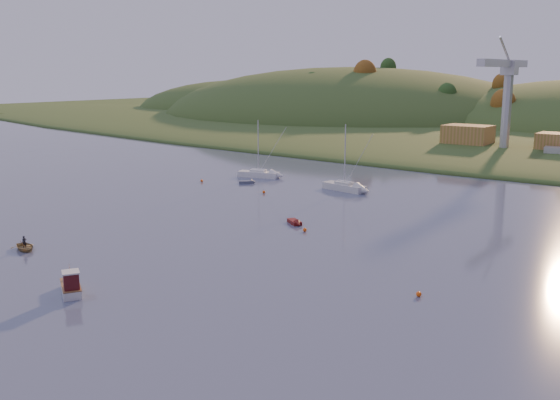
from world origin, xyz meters
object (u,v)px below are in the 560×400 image
Objects in this scene: grey_dinghy at (249,182)px; sailboat_far at (344,186)px; canoe at (25,247)px; sailboat_near at (258,173)px; fishing_boat at (70,284)px; red_tender at (296,223)px.

sailboat_far is at bearing -27.97° from grey_dinghy.
sailboat_near is at bearing 27.19° from canoe.
sailboat_far is at bearing -53.80° from fishing_boat.
fishing_boat is at bearing -74.31° from sailboat_far.
red_tender is at bearing -15.26° from canoe.
canoe is 1.20× the size of grey_dinghy.
sailboat_far reaches higher than grey_dinghy.
fishing_boat is at bearing -90.93° from canoe.
sailboat_far is 3.33× the size of red_tender.
sailboat_far is (-7.08, 58.62, 0.01)m from fishing_boat.
sailboat_near is at bearing -35.99° from fishing_boat.
canoe is 1.06× the size of red_tender.
fishing_boat is 59.05m from sailboat_far.
fishing_boat is at bearing -83.36° from sailboat_near.
sailboat_near is 3.04× the size of canoe.
sailboat_near is 0.97× the size of sailboat_far.
fishing_boat is 59.14m from grey_dinghy.
fishing_boat is 17.00m from canoe.
fishing_boat is 0.46× the size of sailboat_far.
sailboat_near is 3.23× the size of red_tender.
grey_dinghy is at bearing -81.90° from sailboat_near.
sailboat_far is at bearing 140.58° from red_tender.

